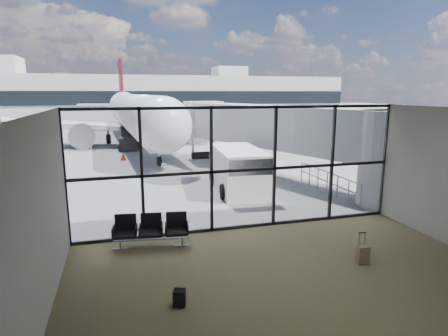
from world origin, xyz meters
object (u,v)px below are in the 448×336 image
belt_loader (129,142)px  backpack (179,298)px  suitcase (363,255)px  service_van (239,169)px  seating_row (151,229)px  airliner (135,113)px

belt_loader → backpack: bearing=-86.4°
suitcase → service_van: (-0.90, 8.99, 0.82)m
service_van → belt_loader: 17.02m
suitcase → belt_loader: size_ratio=0.22×
seating_row → airliner: bearing=96.2°
suitcase → belt_loader: belt_loader is taller
airliner → service_van: 22.23m
seating_row → airliner: (0.88, 27.73, 2.28)m
seating_row → suitcase: 6.59m
seating_row → backpack: 3.83m
backpack → belt_loader: belt_loader is taller
seating_row → belt_loader: (0.01, 22.23, 0.07)m
seating_row → belt_loader: belt_loader is taller
backpack → suitcase: suitcase is taller
suitcase → backpack: bearing=-170.4°
seating_row → belt_loader: bearing=98.0°
airliner → belt_loader: bearing=-102.5°
service_van → belt_loader: size_ratio=1.18×
suitcase → service_van: service_van is taller
backpack → service_van: service_van is taller
seating_row → airliner: airliner is taller
seating_row → suitcase: (5.84, -3.05, -0.31)m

